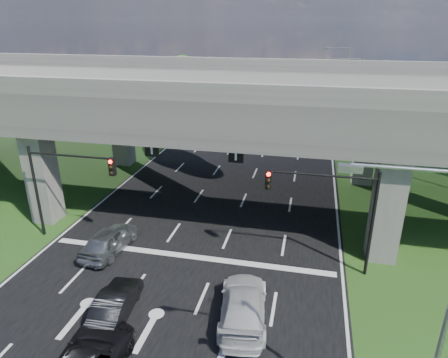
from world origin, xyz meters
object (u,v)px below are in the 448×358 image
at_px(signal_left, 64,178).
at_px(car_white, 243,305).
at_px(streetlight_far, 352,101).
at_px(streetlight_near, 434,306).
at_px(car_dark, 116,303).
at_px(signal_right, 332,202).
at_px(car_silver, 109,240).
at_px(streetlight_beyond, 343,79).

relative_size(signal_left, car_white, 1.15).
height_order(signal_left, streetlight_far, streetlight_far).
distance_m(streetlight_near, car_white, 9.31).
distance_m(streetlight_near, car_dark, 13.55).
bearing_deg(streetlight_near, car_white, 140.38).
bearing_deg(car_white, streetlight_far, -111.09).
relative_size(signal_right, car_white, 1.15).
height_order(signal_right, car_dark, signal_right).
bearing_deg(car_silver, car_dark, 124.63).
distance_m(signal_left, car_silver, 4.66).
relative_size(signal_right, streetlight_beyond, 0.60).
xyz_separation_m(signal_right, car_white, (-3.75, -4.96, -3.40)).
distance_m(streetlight_near, streetlight_beyond, 46.00).
bearing_deg(signal_left, streetlight_beyond, 63.57).
distance_m(signal_right, streetlight_far, 20.25).
bearing_deg(car_dark, streetlight_far, -120.63).
height_order(signal_left, car_silver, signal_left).
distance_m(car_dark, car_white, 5.97).
relative_size(streetlight_near, car_silver, 2.22).
bearing_deg(car_white, signal_left, -30.17).
height_order(signal_left, car_dark, signal_left).
distance_m(signal_left, car_white, 13.33).
relative_size(car_silver, car_white, 0.86).
height_order(signal_right, streetlight_beyond, streetlight_beyond).
xyz_separation_m(streetlight_far, car_white, (-6.02, -25.01, -5.06)).
bearing_deg(signal_left, car_white, -22.62).
relative_size(signal_right, signal_left, 1.00).
xyz_separation_m(signal_left, car_silver, (3.06, -0.94, -3.39)).
height_order(car_dark, car_white, car_white).
xyz_separation_m(streetlight_beyond, car_silver, (-14.86, -37.00, -5.05)).
height_order(streetlight_beyond, car_white, streetlight_beyond).
relative_size(signal_right, car_silver, 1.33).
bearing_deg(streetlight_near, streetlight_beyond, 90.00).
bearing_deg(car_white, streetlight_beyond, -105.91).
relative_size(signal_left, car_silver, 1.33).
relative_size(signal_left, streetlight_far, 0.60).
bearing_deg(car_silver, streetlight_near, 153.09).
bearing_deg(signal_left, car_dark, -44.93).
bearing_deg(car_dark, signal_left, -51.03).
xyz_separation_m(signal_left, car_dark, (6.02, -6.01, -3.49)).
distance_m(streetlight_beyond, car_silver, 40.19).
relative_size(streetlight_far, streetlight_beyond, 1.00).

